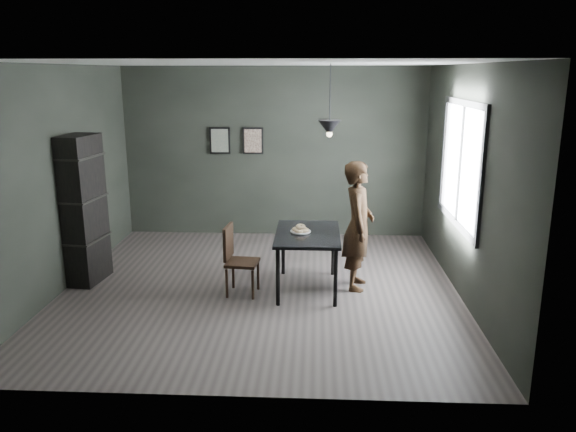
{
  "coord_description": "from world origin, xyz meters",
  "views": [
    {
      "loc": [
        0.69,
        -6.75,
        2.71
      ],
      "look_at": [
        0.35,
        0.05,
        0.95
      ],
      "focal_mm": 35.0,
      "sensor_mm": 36.0,
      "label": 1
    }
  ],
  "objects_px": {
    "woman": "(358,226)",
    "shelf_unit": "(83,210)",
    "cafe_table": "(308,239)",
    "wood_chair": "(236,255)",
    "white_plate": "(301,232)",
    "pendant_lamp": "(329,127)"
  },
  "relations": [
    {
      "from": "cafe_table",
      "to": "pendant_lamp",
      "type": "distance_m",
      "value": 1.41
    },
    {
      "from": "woman",
      "to": "shelf_unit",
      "type": "relative_size",
      "value": 0.85
    },
    {
      "from": "woman",
      "to": "pendant_lamp",
      "type": "bearing_deg",
      "value": 96.76
    },
    {
      "from": "woman",
      "to": "pendant_lamp",
      "type": "height_order",
      "value": "pendant_lamp"
    },
    {
      "from": "wood_chair",
      "to": "pendant_lamp",
      "type": "height_order",
      "value": "pendant_lamp"
    },
    {
      "from": "white_plate",
      "to": "cafe_table",
      "type": "bearing_deg",
      "value": -4.24
    },
    {
      "from": "wood_chair",
      "to": "pendant_lamp",
      "type": "bearing_deg",
      "value": 19.89
    },
    {
      "from": "white_plate",
      "to": "woman",
      "type": "xyz_separation_m",
      "value": [
        0.73,
        0.1,
        0.07
      ]
    },
    {
      "from": "wood_chair",
      "to": "shelf_unit",
      "type": "relative_size",
      "value": 0.45
    },
    {
      "from": "white_plate",
      "to": "shelf_unit",
      "type": "bearing_deg",
      "value": 176.86
    },
    {
      "from": "cafe_table",
      "to": "wood_chair",
      "type": "height_order",
      "value": "wood_chair"
    },
    {
      "from": "cafe_table",
      "to": "shelf_unit",
      "type": "relative_size",
      "value": 0.62
    },
    {
      "from": "white_plate",
      "to": "woman",
      "type": "distance_m",
      "value": 0.73
    },
    {
      "from": "wood_chair",
      "to": "shelf_unit",
      "type": "bearing_deg",
      "value": 175.82
    },
    {
      "from": "cafe_table",
      "to": "woman",
      "type": "bearing_deg",
      "value": 9.32
    },
    {
      "from": "cafe_table",
      "to": "white_plate",
      "type": "relative_size",
      "value": 5.22
    },
    {
      "from": "woman",
      "to": "wood_chair",
      "type": "distance_m",
      "value": 1.58
    },
    {
      "from": "shelf_unit",
      "to": "pendant_lamp",
      "type": "relative_size",
      "value": 2.24
    },
    {
      "from": "woman",
      "to": "wood_chair",
      "type": "relative_size",
      "value": 1.87
    },
    {
      "from": "cafe_table",
      "to": "pendant_lamp",
      "type": "relative_size",
      "value": 1.39
    },
    {
      "from": "woman",
      "to": "shelf_unit",
      "type": "xyz_separation_m",
      "value": [
        -3.55,
        0.06,
        0.15
      ]
    },
    {
      "from": "shelf_unit",
      "to": "white_plate",
      "type": "bearing_deg",
      "value": 3.45
    }
  ]
}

